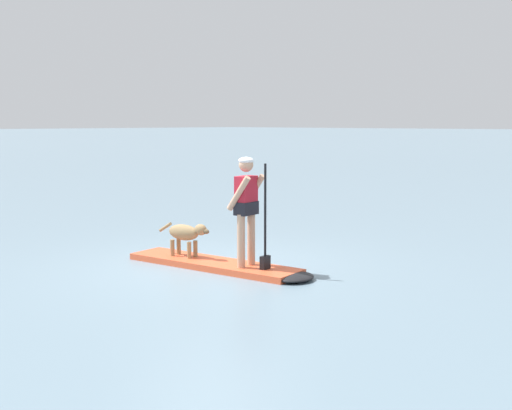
# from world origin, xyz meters

# --- Properties ---
(ground_plane) EXTENTS (400.00, 400.00, 0.00)m
(ground_plane) POSITION_xyz_m (0.00, 0.00, 0.00)
(ground_plane) COLOR slate
(paddleboard) EXTENTS (3.36, 1.10, 0.10)m
(paddleboard) POSITION_xyz_m (0.22, 0.03, 0.05)
(paddleboard) COLOR #E55933
(paddleboard) RESTS_ON ground_plane
(person_paddler) EXTENTS (0.64, 0.52, 1.67)m
(person_paddler) POSITION_xyz_m (0.66, 0.09, 1.06)
(person_paddler) COLOR tan
(person_paddler) RESTS_ON paddleboard
(dog) EXTENTS (1.07, 0.30, 0.57)m
(dog) POSITION_xyz_m (-0.56, -0.07, 0.48)
(dog) COLOR #997A51
(dog) RESTS_ON paddleboard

